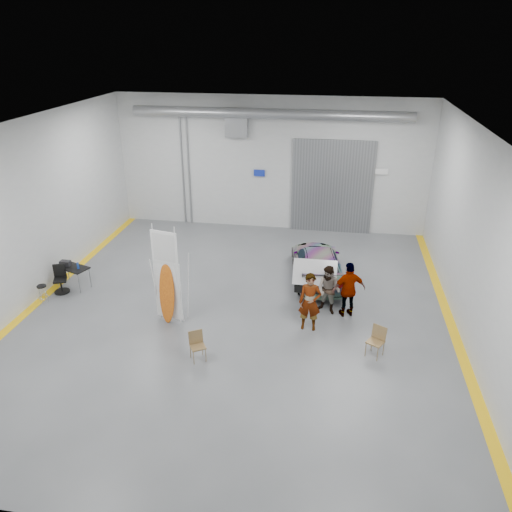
% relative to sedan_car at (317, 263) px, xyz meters
% --- Properties ---
extents(ground, '(16.00, 16.00, 0.00)m').
position_rel_sedan_car_xyz_m(ground, '(-2.47, -2.98, -0.62)').
color(ground, '#55585C').
rests_on(ground, ground).
extents(room_shell, '(14.02, 16.18, 6.01)m').
position_rel_sedan_car_xyz_m(room_shell, '(-2.23, -0.76, 3.46)').
color(room_shell, '#B4B6B8').
rests_on(room_shell, ground).
extents(sedan_car, '(2.38, 4.50, 1.24)m').
position_rel_sedan_car_xyz_m(sedan_car, '(0.00, 0.00, 0.00)').
color(sedan_car, silver).
rests_on(sedan_car, ground).
extents(person_a, '(0.68, 0.45, 1.88)m').
position_rel_sedan_car_xyz_m(person_a, '(-0.06, -3.51, 0.32)').
color(person_a, '#8C5F4C').
rests_on(person_a, ground).
extents(person_b, '(0.99, 0.88, 1.66)m').
position_rel_sedan_car_xyz_m(person_b, '(0.48, -2.44, 0.21)').
color(person_b, slate).
rests_on(person_b, ground).
extents(person_c, '(1.18, 0.79, 1.88)m').
position_rel_sedan_car_xyz_m(person_c, '(1.12, -2.51, 0.32)').
color(person_c, brown).
rests_on(person_c, ground).
extents(surfboard_display, '(0.91, 0.39, 3.27)m').
position_rel_sedan_car_xyz_m(surfboard_display, '(-4.42, -3.82, 0.70)').
color(surfboard_display, white).
rests_on(surfboard_display, ground).
extents(folding_chair_near, '(0.55, 0.59, 0.85)m').
position_rel_sedan_car_xyz_m(folding_chair_near, '(-3.03, -5.63, -0.36)').
color(folding_chair_near, brown).
rests_on(folding_chair_near, ground).
extents(folding_chair_far, '(0.58, 0.63, 0.90)m').
position_rel_sedan_car_xyz_m(folding_chair_far, '(1.88, -4.64, -0.34)').
color(folding_chair_far, brown).
rests_on(folding_chair_far, ground).
extents(shop_stool, '(0.33, 0.33, 0.64)m').
position_rel_sedan_car_xyz_m(shop_stool, '(-9.11, -3.35, -0.30)').
color(shop_stool, black).
rests_on(shop_stool, ground).
extents(work_table, '(1.38, 1.00, 1.01)m').
position_rel_sedan_car_xyz_m(work_table, '(-8.72, -2.07, 0.16)').
color(work_table, gray).
rests_on(work_table, ground).
extents(office_chair, '(0.57, 0.60, 1.00)m').
position_rel_sedan_car_xyz_m(office_chair, '(-8.86, -2.53, -0.18)').
color(office_chair, black).
rests_on(office_chair, ground).
extents(trunk_lid, '(1.45, 0.88, 0.04)m').
position_rel_sedan_car_xyz_m(trunk_lid, '(0.00, -1.89, 0.64)').
color(trunk_lid, silver).
rests_on(trunk_lid, sedan_car).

